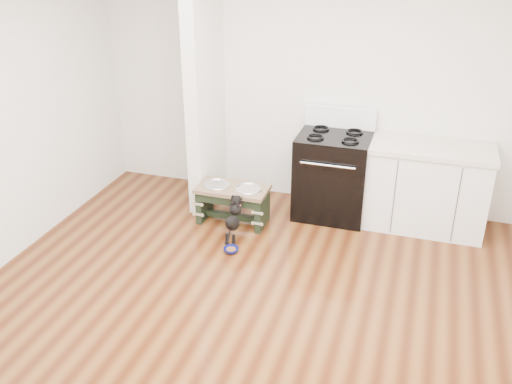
# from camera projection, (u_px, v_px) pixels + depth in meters

# --- Properties ---
(ground) EXTENTS (5.00, 5.00, 0.00)m
(ground) POSITION_uv_depth(u_px,v_px,m) (248.00, 329.00, 4.57)
(ground) COLOR #401B0B
(ground) RESTS_ON ground
(room_shell) EXTENTS (5.00, 5.00, 5.00)m
(room_shell) POSITION_uv_depth(u_px,v_px,m) (247.00, 139.00, 3.86)
(room_shell) COLOR silver
(room_shell) RESTS_ON ground
(partition_wall) EXTENTS (0.15, 0.80, 2.70)m
(partition_wall) POSITION_uv_depth(u_px,v_px,m) (205.00, 85.00, 6.10)
(partition_wall) COLOR silver
(partition_wall) RESTS_ON ground
(oven_range) EXTENTS (0.76, 0.69, 1.14)m
(oven_range) POSITION_uv_depth(u_px,v_px,m) (333.00, 174.00, 6.14)
(oven_range) COLOR black
(oven_range) RESTS_ON ground
(cabinet_run) EXTENTS (1.24, 0.64, 0.91)m
(cabinet_run) POSITION_uv_depth(u_px,v_px,m) (426.00, 187.00, 5.90)
(cabinet_run) COLOR white
(cabinet_run) RESTS_ON ground
(dog_feeder) EXTENTS (0.75, 0.40, 0.43)m
(dog_feeder) POSITION_uv_depth(u_px,v_px,m) (233.00, 197.00, 6.04)
(dog_feeder) COLOR black
(dog_feeder) RESTS_ON ground
(puppy) EXTENTS (0.13, 0.39, 0.46)m
(puppy) POSITION_uv_depth(u_px,v_px,m) (234.00, 217.00, 5.73)
(puppy) COLOR black
(puppy) RESTS_ON ground
(floor_bowl) EXTENTS (0.20, 0.20, 0.05)m
(floor_bowl) POSITION_uv_depth(u_px,v_px,m) (231.00, 250.00, 5.60)
(floor_bowl) COLOR navy
(floor_bowl) RESTS_ON ground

